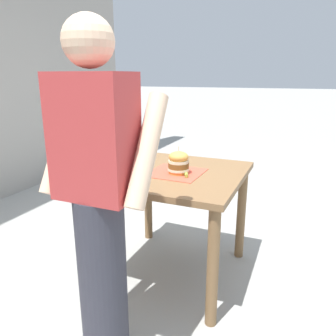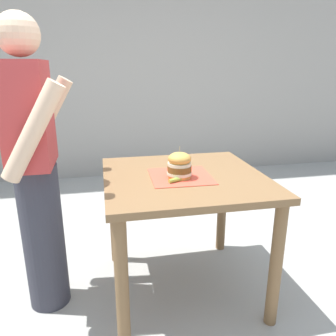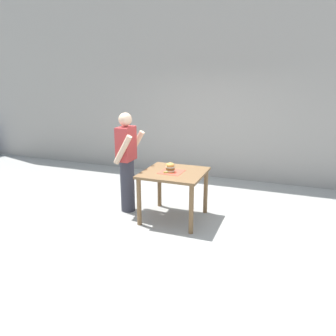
% 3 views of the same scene
% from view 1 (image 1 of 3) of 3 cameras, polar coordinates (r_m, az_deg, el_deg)
% --- Properties ---
extents(ground_plane, '(80.00, 80.00, 0.00)m').
position_cam_1_polar(ground_plane, '(2.63, 0.90, -17.48)').
color(ground_plane, '#9E9E99').
extents(patio_table, '(0.95, 0.96, 0.80)m').
position_cam_1_polar(patio_table, '(2.34, 0.97, -3.75)').
color(patio_table, brown).
rests_on(patio_table, ground).
extents(serving_paper, '(0.37, 0.37, 0.00)m').
position_cam_1_polar(serving_paper, '(2.26, 1.35, -0.79)').
color(serving_paper, '#D64C38').
rests_on(serving_paper, patio_table).
extents(sandwich, '(0.15, 0.15, 0.19)m').
position_cam_1_polar(sandwich, '(2.22, 1.84, 0.97)').
color(sandwich, gold).
rests_on(sandwich, serving_paper).
extents(pickle_spear, '(0.05, 0.09, 0.02)m').
position_cam_1_polar(pickle_spear, '(2.17, 3.19, -1.09)').
color(pickle_spear, '#8EA83D').
rests_on(pickle_spear, serving_paper).
extents(diner_across_table, '(0.55, 0.35, 1.69)m').
position_cam_1_polar(diner_across_table, '(1.57, -12.00, -5.39)').
color(diner_across_table, '#33333D').
rests_on(diner_across_table, ground).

